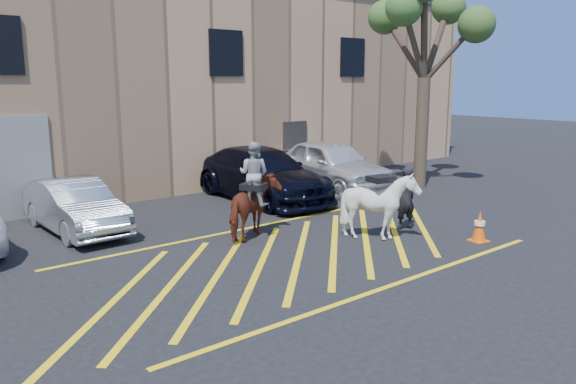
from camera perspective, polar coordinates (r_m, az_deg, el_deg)
ground at (r=12.47m, az=0.25°, el=-6.06°), size 90.00×90.00×0.00m
car_silver_sedan at (r=14.88m, az=-20.84°, el=-1.35°), size 1.49×4.00×1.31m
car_blue_suv at (r=17.70m, az=-2.64°, el=1.83°), size 2.50×5.65×1.61m
car_white_suv at (r=19.41m, az=4.40°, el=2.78°), size 2.47×5.15×1.70m
handler at (r=14.46m, az=11.83°, el=-0.59°), size 0.67×0.53×1.60m
warehouse at (r=22.47m, az=-20.06°, el=10.47°), size 32.42×10.20×7.30m
hatching_zone at (r=12.25m, az=1.15°, el=-6.36°), size 12.60×5.12×0.01m
mounted_bay at (r=13.31m, az=-3.47°, el=-0.79°), size 1.92×1.57×2.32m
saddled_white at (r=13.39m, az=9.32°, el=-1.34°), size 1.53×1.66×1.63m
traffic_cone at (r=13.88m, az=18.88°, el=-3.31°), size 0.44×0.44×0.73m
tree at (r=20.15m, az=13.91°, el=16.62°), size 3.99×4.37×7.31m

